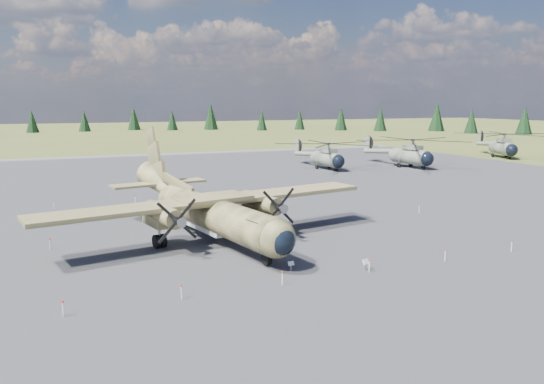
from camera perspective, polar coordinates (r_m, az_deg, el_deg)
name	(u,v)px	position (r m, az deg, el deg)	size (l,w,h in m)	color
ground	(261,229)	(45.01, -1.22, -3.98)	(500.00, 500.00, 0.00)	brown
apron	(224,207)	(54.22, -5.14, -1.67)	(120.00, 120.00, 0.04)	slate
transport_plane	(207,207)	(41.63, -7.03, -1.58)	(26.89, 24.19, 8.87)	#373C20
helicopter_near	(327,151)	(84.61, 5.92, 4.46)	(17.66, 20.25, 4.27)	slate
helicopter_mid	(410,147)	(89.37, 14.66, 4.67)	(20.58, 22.83, 4.70)	slate
helicopter_far	(503,140)	(111.56, 23.60, 5.11)	(23.93, 23.93, 4.71)	slate
info_placard_left	(291,264)	(34.01, 2.05, -7.79)	(0.41, 0.20, 0.62)	gray
info_placard_right	(366,263)	(34.49, 10.04, -7.51)	(0.53, 0.36, 0.78)	gray
barrier_fence	(256,224)	(44.66, -1.74, -3.42)	(33.12, 29.62, 0.85)	silver
treeline	(203,175)	(43.43, -7.48, 1.82)	(338.67, 346.21, 10.95)	black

